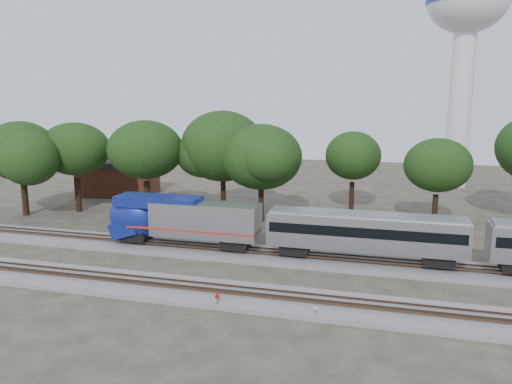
% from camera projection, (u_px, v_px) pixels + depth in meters
% --- Properties ---
extents(ground, '(160.00, 160.00, 0.00)m').
position_uv_depth(ground, '(230.00, 278.00, 41.91)').
color(ground, '#383328').
rests_on(ground, ground).
extents(track_far, '(160.00, 5.00, 0.73)m').
position_uv_depth(track_far, '(249.00, 254.00, 47.56)').
color(track_far, slate).
rests_on(track_far, ground).
extents(track_near, '(160.00, 5.00, 0.73)m').
position_uv_depth(track_near, '(213.00, 293.00, 38.08)').
color(track_near, slate).
rests_on(track_near, ground).
extents(switch_stand_red, '(0.36, 0.11, 1.16)m').
position_uv_depth(switch_stand_red, '(217.00, 299.00, 35.58)').
color(switch_stand_red, '#512D19').
rests_on(switch_stand_red, ground).
extents(switch_stand_white, '(0.28, 0.11, 0.91)m').
position_uv_depth(switch_stand_white, '(315.00, 311.00, 34.08)').
color(switch_stand_white, '#512D19').
rests_on(switch_stand_white, ground).
extents(switch_lever, '(0.53, 0.36, 0.30)m').
position_uv_depth(switch_lever, '(290.00, 312.00, 34.83)').
color(switch_lever, '#512D19').
rests_on(switch_lever, ground).
extents(water_tower, '(12.83, 12.83, 35.53)m').
position_uv_depth(water_tower, '(466.00, 24.00, 79.52)').
color(water_tower, silver).
rests_on(water_tower, ground).
extents(brick_building, '(12.02, 9.29, 5.29)m').
position_uv_depth(brick_building, '(119.00, 177.00, 77.00)').
color(brick_building, brown).
rests_on(brick_building, ground).
extents(tree_0, '(8.35, 8.35, 11.77)m').
position_uv_depth(tree_0, '(21.00, 151.00, 62.26)').
color(tree_0, black).
rests_on(tree_0, ground).
extents(tree_1, '(8.40, 8.40, 11.85)m').
position_uv_depth(tree_1, '(75.00, 149.00, 64.40)').
color(tree_1, black).
rests_on(tree_1, ground).
extents(tree_2, '(8.70, 8.70, 12.27)m').
position_uv_depth(tree_2, '(145.00, 150.00, 60.78)').
color(tree_2, black).
rests_on(tree_2, ground).
extents(tree_3, '(9.03, 9.03, 12.72)m').
position_uv_depth(tree_3, '(223.00, 146.00, 61.79)').
color(tree_3, black).
rests_on(tree_3, ground).
extents(tree_4, '(8.05, 8.05, 11.34)m').
position_uv_depth(tree_4, '(261.00, 157.00, 58.93)').
color(tree_4, black).
rests_on(tree_4, ground).
extents(tree_5, '(7.61, 7.61, 10.73)m').
position_uv_depth(tree_5, '(353.00, 156.00, 63.85)').
color(tree_5, black).
rests_on(tree_5, ground).
extents(tree_6, '(7.48, 7.48, 10.55)m').
position_uv_depth(tree_6, '(438.00, 165.00, 55.94)').
color(tree_6, black).
rests_on(tree_6, ground).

